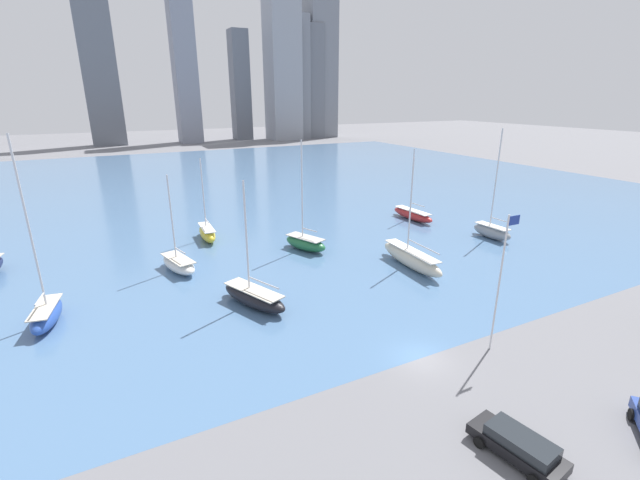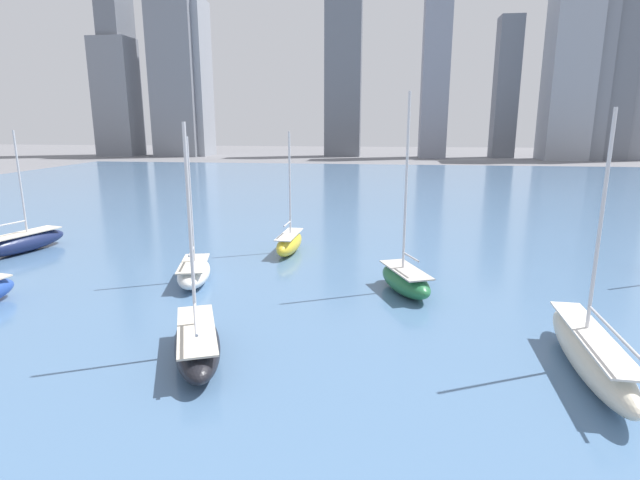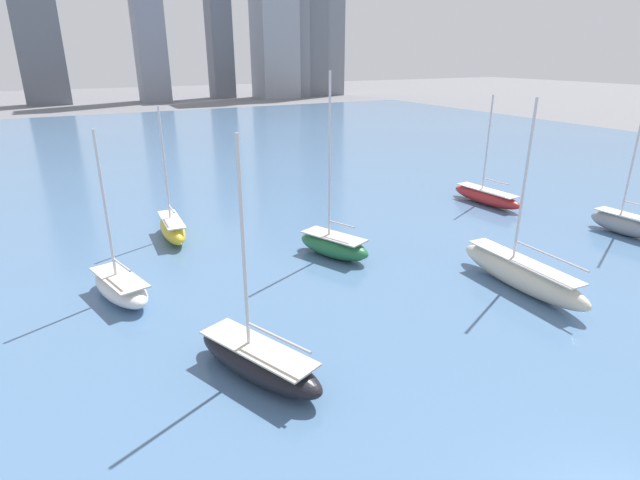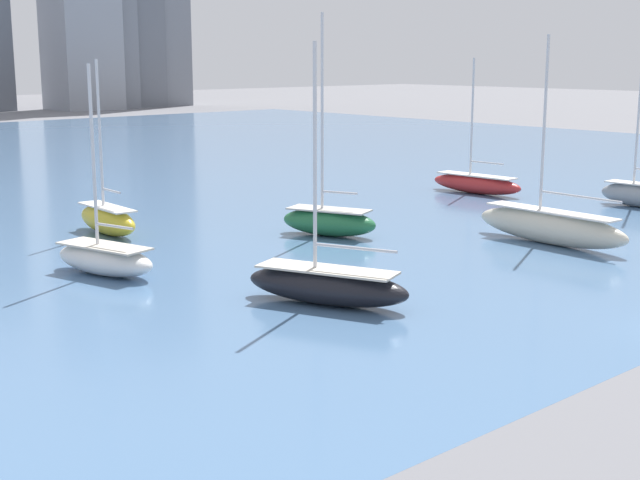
{
  "view_description": "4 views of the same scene",
  "coord_description": "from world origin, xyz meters",
  "px_view_note": "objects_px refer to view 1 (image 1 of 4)",
  "views": [
    {
      "loc": [
        -19.61,
        -21.47,
        19.02
      ],
      "look_at": [
        1.28,
        19.46,
        3.51
      ],
      "focal_mm": 24.0,
      "sensor_mm": 36.0,
      "label": 1
    },
    {
      "loc": [
        0.87,
        -8.67,
        11.98
      ],
      "look_at": [
        -2.83,
        19.55,
        5.26
      ],
      "focal_mm": 28.0,
      "sensor_mm": 36.0,
      "label": 2
    },
    {
      "loc": [
        -15.63,
        -5.9,
        15.21
      ],
      "look_at": [
        -2.83,
        18.27,
        4.91
      ],
      "focal_mm": 28.0,
      "sensor_mm": 36.0,
      "label": 3
    },
    {
      "loc": [
        -35.52,
        -15.61,
        11.32
      ],
      "look_at": [
        -4.02,
        19.59,
        1.6
      ],
      "focal_mm": 50.0,
      "sensor_mm": 36.0,
      "label": 4
    }
  ],
  "objects_px": {
    "flag_pole": "(500,279)",
    "sailboat_red": "(413,214)",
    "sailboat_white": "(179,264)",
    "sailboat_blue": "(46,313)",
    "sailboat_black": "(254,297)",
    "sailboat_cream": "(411,258)",
    "sailboat_green": "(305,242)",
    "parked_wagon_black": "(518,445)",
    "sailboat_yellow": "(207,233)",
    "sailboat_gray": "(492,231)"
  },
  "relations": [
    {
      "from": "sailboat_white",
      "to": "sailboat_green",
      "type": "xyz_separation_m",
      "value": [
        15.9,
        -0.17,
        0.12
      ]
    },
    {
      "from": "sailboat_black",
      "to": "sailboat_white",
      "type": "bearing_deg",
      "value": 89.57
    },
    {
      "from": "sailboat_yellow",
      "to": "parked_wagon_black",
      "type": "xyz_separation_m",
      "value": [
        6.45,
        -45.82,
        -0.19
      ]
    },
    {
      "from": "sailboat_white",
      "to": "sailboat_black",
      "type": "bearing_deg",
      "value": -82.41
    },
    {
      "from": "sailboat_blue",
      "to": "parked_wagon_black",
      "type": "xyz_separation_m",
      "value": [
        24.33,
        -28.77,
        -0.23
      ]
    },
    {
      "from": "sailboat_white",
      "to": "sailboat_cream",
      "type": "xyz_separation_m",
      "value": [
        24.35,
        -11.14,
        0.23
      ]
    },
    {
      "from": "sailboat_red",
      "to": "sailboat_green",
      "type": "height_order",
      "value": "sailboat_green"
    },
    {
      "from": "sailboat_yellow",
      "to": "parked_wagon_black",
      "type": "relative_size",
      "value": 2.09
    },
    {
      "from": "sailboat_red",
      "to": "sailboat_blue",
      "type": "bearing_deg",
      "value": -169.25
    },
    {
      "from": "sailboat_blue",
      "to": "sailboat_white",
      "type": "xyz_separation_m",
      "value": [
        12.37,
        7.26,
        -0.17
      ]
    },
    {
      "from": "sailboat_blue",
      "to": "sailboat_black",
      "type": "bearing_deg",
      "value": -5.64
    },
    {
      "from": "sailboat_blue",
      "to": "sailboat_white",
      "type": "bearing_deg",
      "value": 40.46
    },
    {
      "from": "sailboat_yellow",
      "to": "sailboat_cream",
      "type": "distance_m",
      "value": 28.16
    },
    {
      "from": "sailboat_black",
      "to": "parked_wagon_black",
      "type": "height_order",
      "value": "sailboat_black"
    },
    {
      "from": "sailboat_blue",
      "to": "sailboat_gray",
      "type": "relative_size",
      "value": 1.09
    },
    {
      "from": "sailboat_blue",
      "to": "sailboat_cream",
      "type": "bearing_deg",
      "value": 4.0
    },
    {
      "from": "sailboat_white",
      "to": "sailboat_red",
      "type": "xyz_separation_m",
      "value": [
        37.47,
        4.97,
        -0.01
      ]
    },
    {
      "from": "sailboat_yellow",
      "to": "flag_pole",
      "type": "bearing_deg",
      "value": -67.3
    },
    {
      "from": "sailboat_white",
      "to": "sailboat_cream",
      "type": "height_order",
      "value": "sailboat_cream"
    },
    {
      "from": "sailboat_red",
      "to": "sailboat_yellow",
      "type": "xyz_separation_m",
      "value": [
        -31.96,
        4.81,
        0.14
      ]
    },
    {
      "from": "sailboat_white",
      "to": "sailboat_cream",
      "type": "relative_size",
      "value": 0.87
    },
    {
      "from": "sailboat_white",
      "to": "sailboat_green",
      "type": "height_order",
      "value": "sailboat_green"
    },
    {
      "from": "sailboat_gray",
      "to": "sailboat_black",
      "type": "distance_m",
      "value": 36.67
    },
    {
      "from": "sailboat_blue",
      "to": "parked_wagon_black",
      "type": "bearing_deg",
      "value": -39.75
    },
    {
      "from": "sailboat_red",
      "to": "sailboat_green",
      "type": "xyz_separation_m",
      "value": [
        -21.57,
        -5.14,
        0.13
      ]
    },
    {
      "from": "sailboat_yellow",
      "to": "sailboat_white",
      "type": "bearing_deg",
      "value": -116.85
    },
    {
      "from": "flag_pole",
      "to": "sailboat_red",
      "type": "distance_m",
      "value": 37.68
    },
    {
      "from": "sailboat_black",
      "to": "sailboat_red",
      "type": "bearing_deg",
      "value": 5.23
    },
    {
      "from": "sailboat_black",
      "to": "sailboat_green",
      "type": "distance_m",
      "value": 16.24
    },
    {
      "from": "sailboat_white",
      "to": "parked_wagon_black",
      "type": "relative_size",
      "value": 2.05
    },
    {
      "from": "sailboat_blue",
      "to": "sailboat_green",
      "type": "distance_m",
      "value": 29.15
    },
    {
      "from": "flag_pole",
      "to": "sailboat_red",
      "type": "xyz_separation_m",
      "value": [
        18.23,
        32.58,
        -5.1
      ]
    },
    {
      "from": "sailboat_yellow",
      "to": "sailboat_blue",
      "type": "bearing_deg",
      "value": -133.82
    },
    {
      "from": "sailboat_gray",
      "to": "sailboat_yellow",
      "type": "relative_size",
      "value": 1.34
    },
    {
      "from": "sailboat_gray",
      "to": "sailboat_red",
      "type": "bearing_deg",
      "value": 105.15
    },
    {
      "from": "sailboat_blue",
      "to": "sailboat_red",
      "type": "distance_m",
      "value": 51.32
    },
    {
      "from": "sailboat_green",
      "to": "parked_wagon_black",
      "type": "height_order",
      "value": "sailboat_green"
    },
    {
      "from": "sailboat_red",
      "to": "sailboat_yellow",
      "type": "relative_size",
      "value": 1.01
    },
    {
      "from": "sailboat_yellow",
      "to": "sailboat_black",
      "type": "distance_m",
      "value": 21.9
    },
    {
      "from": "sailboat_cream",
      "to": "sailboat_green",
      "type": "distance_m",
      "value": 13.85
    },
    {
      "from": "sailboat_red",
      "to": "sailboat_green",
      "type": "distance_m",
      "value": 22.17
    },
    {
      "from": "sailboat_cream",
      "to": "sailboat_black",
      "type": "xyz_separation_m",
      "value": [
        -19.46,
        -0.96,
        -0.18
      ]
    },
    {
      "from": "sailboat_white",
      "to": "sailboat_yellow",
      "type": "xyz_separation_m",
      "value": [
        5.51,
        9.79,
        0.13
      ]
    },
    {
      "from": "flag_pole",
      "to": "sailboat_blue",
      "type": "distance_m",
      "value": 37.91
    },
    {
      "from": "flag_pole",
      "to": "sailboat_yellow",
      "type": "relative_size",
      "value": 0.98
    },
    {
      "from": "sailboat_blue",
      "to": "sailboat_green",
      "type": "bearing_deg",
      "value": 24.11
    },
    {
      "from": "sailboat_green",
      "to": "sailboat_yellow",
      "type": "bearing_deg",
      "value": 113.78
    },
    {
      "from": "sailboat_gray",
      "to": "sailboat_black",
      "type": "bearing_deg",
      "value": -174.71
    },
    {
      "from": "sailboat_gray",
      "to": "sailboat_green",
      "type": "distance_m",
      "value": 26.48
    },
    {
      "from": "sailboat_green",
      "to": "parked_wagon_black",
      "type": "xyz_separation_m",
      "value": [
        -3.94,
        -35.86,
        -0.17
      ]
    }
  ]
}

